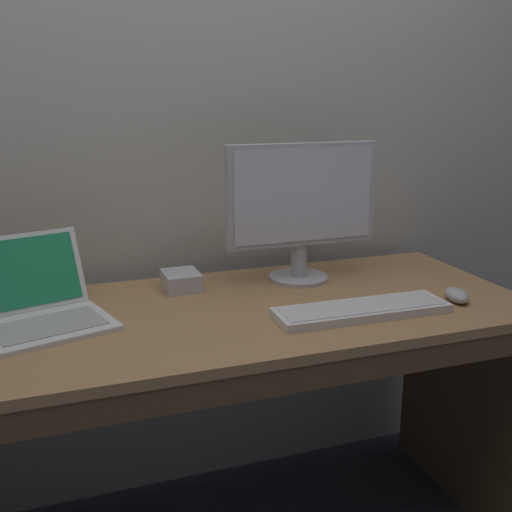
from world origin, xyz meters
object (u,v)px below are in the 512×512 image
Objects in this scene: wired_keyboard at (362,310)px; external_drive_box at (181,281)px; laptop_white at (40,306)px; external_monitor at (302,204)px; computer_mouse at (457,295)px.

wired_keyboard is 0.54m from external_drive_box.
external_monitor is at bearing 7.66° from laptop_white.
external_drive_box is at bearing 173.23° from external_monitor.
wired_keyboard is 4.68× the size of computer_mouse.
external_monitor is at bearing 151.19° from computer_mouse.
external_drive_box is (-0.70, 0.36, 0.01)m from computer_mouse.
laptop_white is at bearing -159.79° from external_drive_box.
external_monitor is 1.00× the size of wired_keyboard.
wired_keyboard is at bearing -15.46° from laptop_white.
laptop_white reaches higher than external_drive_box.
wired_keyboard is 0.30m from computer_mouse.
laptop_white is at bearing -176.41° from computer_mouse.
external_monitor is 4.69× the size of computer_mouse.
external_monitor is 0.42m from external_drive_box.
external_drive_box is at bearing 20.21° from laptop_white.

